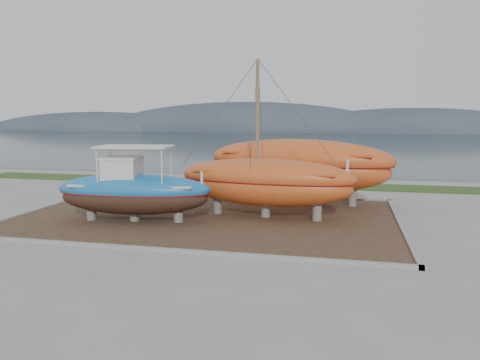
% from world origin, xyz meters
% --- Properties ---
extents(ground, '(140.00, 140.00, 0.00)m').
position_xyz_m(ground, '(0.00, 0.00, 0.00)').
color(ground, gray).
rests_on(ground, ground).
extents(dirt_patch, '(18.00, 12.00, 0.06)m').
position_xyz_m(dirt_patch, '(0.00, 4.00, 0.03)').
color(dirt_patch, '#422D1E').
rests_on(dirt_patch, ground).
extents(curb_frame, '(18.60, 12.60, 0.15)m').
position_xyz_m(curb_frame, '(0.00, 4.00, 0.07)').
color(curb_frame, gray).
rests_on(curb_frame, ground).
extents(grass_strip, '(44.00, 3.00, 0.08)m').
position_xyz_m(grass_strip, '(0.00, 15.50, 0.04)').
color(grass_strip, '#284219').
rests_on(grass_strip, ground).
extents(sea, '(260.00, 100.00, 0.04)m').
position_xyz_m(sea, '(0.00, 70.00, 0.00)').
color(sea, '#16282D').
rests_on(sea, ground).
extents(mountain_ridge, '(200.00, 36.00, 20.00)m').
position_xyz_m(mountain_ridge, '(0.00, 125.00, 0.00)').
color(mountain_ridge, '#333D49').
rests_on(mountain_ridge, ground).
extents(blue_caique, '(7.55, 3.14, 3.53)m').
position_xyz_m(blue_caique, '(-3.06, 2.20, 1.83)').
color(blue_caique, '#1C6FB3').
rests_on(blue_caique, dirt_patch).
extents(white_dinghy, '(3.78, 1.45, 1.13)m').
position_xyz_m(white_dinghy, '(-5.70, 6.33, 0.63)').
color(white_dinghy, silver).
rests_on(white_dinghy, dirt_patch).
extents(orange_sailboat, '(8.95, 3.42, 7.57)m').
position_xyz_m(orange_sailboat, '(2.82, 4.43, 3.85)').
color(orange_sailboat, '#C24E1D').
rests_on(orange_sailboat, dirt_patch).
extents(orange_bare_hull, '(11.08, 5.02, 3.50)m').
position_xyz_m(orange_bare_hull, '(3.95, 8.68, 1.81)').
color(orange_bare_hull, '#C24E1D').
rests_on(orange_bare_hull, dirt_patch).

